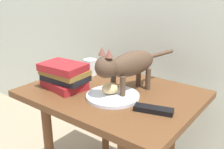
{
  "coord_description": "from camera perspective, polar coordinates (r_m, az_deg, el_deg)",
  "views": [
    {
      "loc": [
        0.66,
        -0.86,
        1.07
      ],
      "look_at": [
        0.0,
        0.0,
        0.69
      ],
      "focal_mm": 41.21,
      "sensor_mm": 36.0,
      "label": 1
    }
  ],
  "objects": [
    {
      "name": "plate",
      "position": [
        1.11,
        0.18,
        -4.8
      ],
      "size": [
        0.23,
        0.23,
        0.01
      ],
      "primitive_type": "cylinder",
      "color": "silver",
      "rests_on": "side_table"
    },
    {
      "name": "cat",
      "position": [
        1.11,
        3.45,
        2.14
      ],
      "size": [
        0.15,
        0.47,
        0.23
      ],
      "color": "#4C3828",
      "rests_on": "side_table"
    },
    {
      "name": "book_stack",
      "position": [
        1.21,
        -10.56,
        -0.29
      ],
      "size": [
        0.23,
        0.17,
        0.12
      ],
      "color": "maroon",
      "rests_on": "side_table"
    },
    {
      "name": "tv_remote",
      "position": [
        1.0,
        9.19,
        -7.7
      ],
      "size": [
        0.16,
        0.08,
        0.02
      ],
      "primitive_type": "cube",
      "rotation": [
        0.0,
        0.0,
        0.29
      ],
      "color": "black",
      "rests_on": "side_table"
    },
    {
      "name": "bread_roll",
      "position": [
        1.11,
        -0.29,
        -3.05
      ],
      "size": [
        0.09,
        0.1,
        0.05
      ],
      "primitive_type": "ellipsoid",
      "rotation": [
        0.0,
        0.0,
        0.99
      ],
      "color": "#E0BC7A",
      "rests_on": "plate"
    },
    {
      "name": "candle_jar",
      "position": [
        1.39,
        -4.84,
        1.48
      ],
      "size": [
        0.07,
        0.07,
        0.08
      ],
      "color": "silver",
      "rests_on": "side_table"
    },
    {
      "name": "side_table",
      "position": [
        1.22,
        -0.0,
        -7.63
      ],
      "size": [
        0.77,
        0.57,
        0.61
      ],
      "color": "brown",
      "rests_on": "ground"
    }
  ]
}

